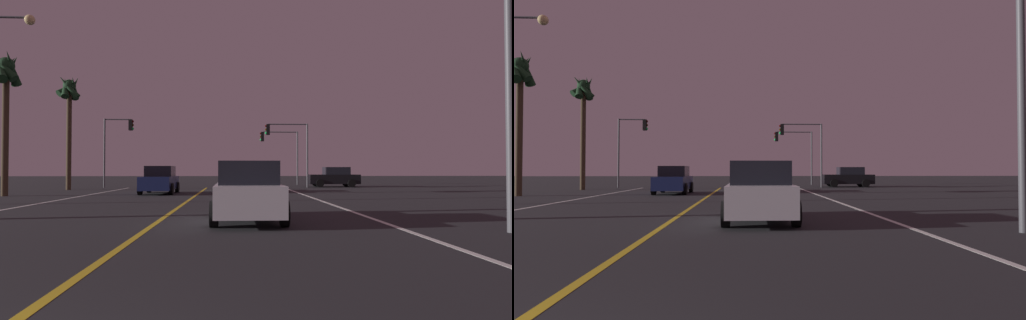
% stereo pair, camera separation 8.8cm
% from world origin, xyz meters
% --- Properties ---
extents(lane_edge_right, '(0.16, 39.37, 0.01)m').
position_xyz_m(lane_edge_right, '(6.28, 13.69, 0.00)').
color(lane_edge_right, silver).
rests_on(lane_edge_right, ground).
extents(lane_center_divider, '(0.16, 39.37, 0.01)m').
position_xyz_m(lane_center_divider, '(0.00, 13.69, 0.00)').
color(lane_center_divider, gold).
rests_on(lane_center_divider, ground).
extents(car_oncoming, '(2.02, 4.30, 1.70)m').
position_xyz_m(car_oncoming, '(-2.36, 24.84, 0.82)').
color(car_oncoming, black).
rests_on(car_oncoming, ground).
extents(car_ahead_far, '(2.02, 4.30, 1.70)m').
position_xyz_m(car_ahead_far, '(2.17, 26.94, 0.82)').
color(car_ahead_far, black).
rests_on(car_ahead_far, ground).
extents(car_lead_same_lane, '(2.02, 4.30, 1.70)m').
position_xyz_m(car_lead_same_lane, '(2.53, 10.49, 0.82)').
color(car_lead_same_lane, black).
rests_on(car_lead_same_lane, ground).
extents(car_crossing_side, '(4.30, 2.02, 1.70)m').
position_xyz_m(car_crossing_side, '(10.84, 34.67, 0.82)').
color(car_crossing_side, black).
rests_on(car_crossing_side, ground).
extents(traffic_light_near_right, '(3.64, 0.36, 5.34)m').
position_xyz_m(traffic_light_near_right, '(6.64, 33.87, 4.00)').
color(traffic_light_near_right, '#4C4C51').
rests_on(traffic_light_near_right, ground).
extents(traffic_light_near_left, '(2.44, 0.36, 5.66)m').
position_xyz_m(traffic_light_near_left, '(-7.30, 33.87, 4.15)').
color(traffic_light_near_left, '#4C4C51').
rests_on(traffic_light_near_left, ground).
extents(traffic_light_far_right, '(3.72, 0.36, 5.17)m').
position_xyz_m(traffic_light_far_right, '(6.58, 39.37, 3.89)').
color(traffic_light_far_right, '#4C4C51').
rests_on(traffic_light_far_right, ground).
extents(street_lamp_right_near, '(1.90, 0.44, 8.28)m').
position_xyz_m(street_lamp_right_near, '(8.19, 7.93, 5.21)').
color(street_lamp_right_near, '#4C4C51').
rests_on(street_lamp_right_near, ground).
extents(palm_tree_left_mid, '(1.89, 2.37, 8.20)m').
position_xyz_m(palm_tree_left_mid, '(-10.63, 22.85, 6.51)').
color(palm_tree_left_mid, '#473826').
rests_on(palm_tree_left_mid, ground).
extents(palm_tree_left_far, '(1.90, 1.93, 8.43)m').
position_xyz_m(palm_tree_left_far, '(-9.87, 30.24, 6.72)').
color(palm_tree_left_far, '#473826').
rests_on(palm_tree_left_far, ground).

